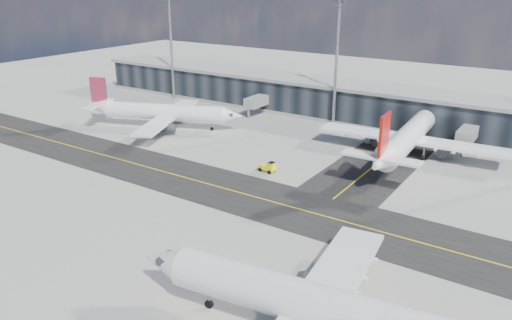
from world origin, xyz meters
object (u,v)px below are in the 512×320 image
object	(u,v)px
airliner_redtail	(409,137)
service_van	(369,137)
baggage_tug	(269,167)
airliner_near	(330,310)
airliner_af	(162,112)

from	to	relation	value
airliner_redtail	service_van	distance (m)	12.02
baggage_tug	airliner_near	bearing A→B (deg)	45.29
airliner_redtail	baggage_tug	bearing A→B (deg)	-133.69
airliner_af	service_van	bearing A→B (deg)	89.28
baggage_tug	service_van	world-z (taller)	baggage_tug
airliner_af	service_van	size ratio (longest dim) A/B	6.80
airliner_near	service_van	xyz separation A→B (m)	(-20.43, 61.91, -3.36)
airliner_af	airliner_near	size ratio (longest dim) A/B	0.86
airliner_near	service_van	world-z (taller)	airliner_near
airliner_near	airliner_redtail	bearing A→B (deg)	3.54
airliner_af	airliner_redtail	distance (m)	54.52
airliner_near	baggage_tug	bearing A→B (deg)	32.39
airliner_af	baggage_tug	xyz separation A→B (m)	(35.27, -10.14, -2.67)
baggage_tug	service_van	distance (m)	28.37
airliner_af	service_van	world-z (taller)	airliner_af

